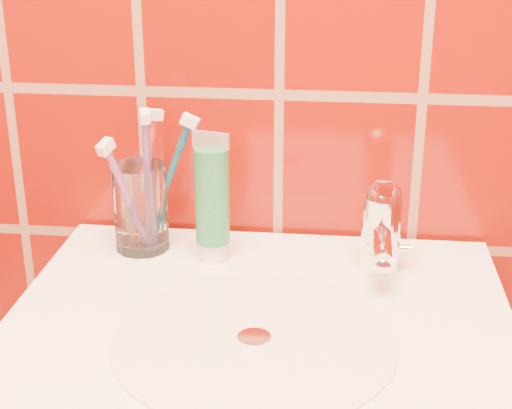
# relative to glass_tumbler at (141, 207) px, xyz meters

# --- Properties ---
(glass_tumbler) EXTENTS (0.08, 0.08, 0.11)m
(glass_tumbler) POSITION_rel_glass_tumbler_xyz_m (0.00, 0.00, 0.00)
(glass_tumbler) COLOR white
(glass_tumbler) RESTS_ON pedestal_sink
(toothpaste_tube) EXTENTS (0.05, 0.04, 0.17)m
(toothpaste_tube) POSITION_rel_glass_tumbler_xyz_m (0.10, -0.02, 0.02)
(toothpaste_tube) COLOR white
(toothpaste_tube) RESTS_ON pedestal_sink
(faucet) EXTENTS (0.05, 0.11, 0.12)m
(faucet) POSITION_rel_glass_tumbler_xyz_m (0.31, -0.03, 0.01)
(faucet) COLOR white
(faucet) RESTS_ON pedestal_sink
(toothbrush_0) EXTENTS (0.11, 0.11, 0.19)m
(toothbrush_0) POSITION_rel_glass_tumbler_xyz_m (0.03, 0.00, 0.03)
(toothbrush_0) COLOR #0C4E66
(toothbrush_0) RESTS_ON glass_tumbler
(toothbrush_1) EXTENTS (0.09, 0.09, 0.19)m
(toothbrush_1) POSITION_rel_glass_tumbler_xyz_m (0.01, 0.02, 0.03)
(toothbrush_1) COLOR #A63023
(toothbrush_1) RESTS_ON glass_tumbler
(toothbrush_2) EXTENTS (0.11, 0.15, 0.19)m
(toothbrush_2) POSITION_rel_glass_tumbler_xyz_m (-0.01, -0.03, 0.02)
(toothbrush_2) COLOR #794493
(toothbrush_2) RESTS_ON glass_tumbler
(toothbrush_3) EXTENTS (0.06, 0.08, 0.20)m
(toothbrush_3) POSITION_rel_glass_tumbler_xyz_m (0.01, -0.01, 0.04)
(toothbrush_3) COLOR #6B428E
(toothbrush_3) RESTS_ON glass_tumbler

